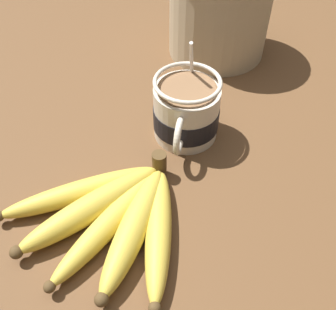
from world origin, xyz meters
The scene contains 4 objects.
table centered at (0.00, 0.00, 1.95)cm, with size 125.50×125.50×3.89cm.
coffee_mug centered at (-3.03, 2.12, 8.21)cm, with size 15.51×9.83×14.70cm.
banana_bunch centered at (14.77, -3.84, 5.53)cm, with size 21.01×23.64×4.01cm.
woven_basket centered at (-27.75, 4.02, 12.51)cm, with size 19.25×19.25×16.57cm.
Camera 1 is at (38.83, 7.91, 44.15)cm, focal length 40.00 mm.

